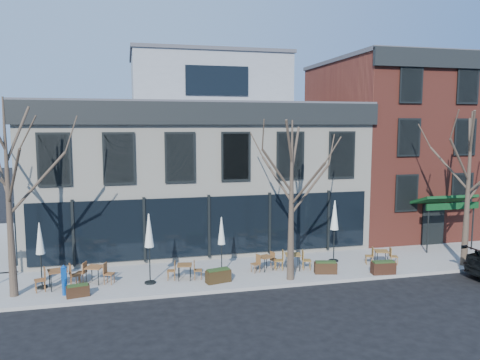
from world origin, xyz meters
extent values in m
plane|color=black|center=(0.00, 0.00, 0.00)|extent=(120.00, 120.00, 0.00)
cube|color=gray|center=(3.25, -2.15, 0.07)|extent=(33.50, 4.70, 0.15)
cube|color=silver|center=(0.00, 5.00, 4.00)|extent=(18.00, 10.00, 8.00)
cube|color=#47474C|center=(0.00, 5.00, 8.05)|extent=(18.30, 10.30, 0.30)
cube|color=black|center=(0.00, -0.12, 7.55)|extent=(18.30, 0.25, 1.10)
cube|color=black|center=(-9.12, 5.00, 7.55)|extent=(0.25, 10.30, 1.10)
cube|color=black|center=(0.00, -0.06, 1.90)|extent=(17.20, 0.12, 3.00)
cube|color=black|center=(-9.06, 4.00, 1.90)|extent=(0.12, 7.50, 3.00)
cube|color=gray|center=(1.00, 6.00, 9.60)|extent=(9.00, 6.50, 3.00)
cube|color=maroon|center=(13.00, 5.00, 5.50)|extent=(8.00, 10.00, 11.00)
cube|color=#47474C|center=(13.00, 5.00, 11.05)|extent=(8.20, 10.20, 0.25)
cube|color=black|center=(13.00, -0.12, 10.60)|extent=(8.20, 0.25, 1.00)
cube|color=#0B3415|center=(13.00, -0.85, 2.90)|extent=(3.20, 1.66, 0.67)
cube|color=black|center=(13.00, -0.05, 1.25)|extent=(1.40, 0.10, 2.50)
cone|color=#382B21|center=(-8.50, -3.20, 4.11)|extent=(0.34, 0.34, 7.92)
cylinder|color=#382B21|center=(-7.43, -3.01, 4.68)|extent=(2.23, 0.50, 2.48)
cylinder|color=#382B21|center=(-8.95, -2.23, 5.14)|extent=(1.03, 2.05, 2.14)
cylinder|color=#382B21|center=(-8.05, -4.16, 5.05)|extent=(1.03, 2.04, 2.28)
cone|color=#382B21|center=(3.00, -3.90, 3.67)|extent=(0.34, 0.34, 7.04)
cylinder|color=#382B21|center=(3.95, -3.73, 4.18)|extent=(2.00, 0.46, 2.21)
cylinder|color=#382B21|center=(2.60, -3.04, 4.59)|extent=(0.93, 1.84, 1.91)
cylinder|color=#382B21|center=(2.25, -4.17, 5.04)|extent=(1.61, 0.68, 1.97)
cylinder|color=#382B21|center=(3.40, -4.76, 4.51)|extent=(0.93, 1.83, 2.03)
cone|color=#382B21|center=(12.00, -3.90, 3.89)|extent=(0.34, 0.34, 7.48)
cylinder|color=#382B21|center=(11.57, -2.99, 4.86)|extent=(0.98, 1.94, 2.03)
cylinder|color=#382B21|center=(11.20, -4.19, 5.35)|extent=(1.71, 0.71, 2.09)
cylinder|color=#0B3F98|center=(-6.53, -3.59, 0.49)|extent=(0.19, 0.19, 0.67)
cube|color=#0B3F98|center=(-6.53, -3.59, 1.06)|extent=(0.22, 0.18, 0.48)
cone|color=#0B3F98|center=(-6.53, -3.59, 1.35)|extent=(0.25, 0.25, 0.12)
cube|color=brown|center=(-6.89, -2.74, 0.93)|extent=(0.91, 0.91, 0.04)
cylinder|color=black|center=(-7.10, -3.10, 0.53)|extent=(0.04, 0.04, 0.77)
cylinder|color=black|center=(-6.53, -2.95, 0.53)|extent=(0.04, 0.04, 0.77)
cylinder|color=black|center=(-7.25, -2.52, 0.53)|extent=(0.04, 0.04, 0.77)
cylinder|color=black|center=(-6.68, -2.37, 0.53)|extent=(0.04, 0.04, 0.77)
cube|color=brown|center=(-5.42, -2.38, 0.87)|extent=(0.89, 0.89, 0.04)
cylinder|color=black|center=(-5.78, -2.54, 0.50)|extent=(0.04, 0.04, 0.71)
cylinder|color=black|center=(-5.26, -2.74, 0.50)|extent=(0.04, 0.04, 0.71)
cylinder|color=black|center=(-5.58, -2.02, 0.50)|extent=(0.04, 0.04, 0.71)
cylinder|color=black|center=(-5.07, -2.22, 0.50)|extent=(0.04, 0.04, 0.71)
cube|color=brown|center=(-1.58, -2.81, 0.81)|extent=(0.74, 0.74, 0.04)
cylinder|color=black|center=(-1.87, -3.01, 0.48)|extent=(0.04, 0.04, 0.65)
cylinder|color=black|center=(-1.37, -3.10, 0.48)|extent=(0.04, 0.04, 0.65)
cylinder|color=black|center=(-1.79, -2.51, 0.48)|extent=(0.04, 0.04, 0.65)
cylinder|color=black|center=(-1.29, -2.60, 0.48)|extent=(0.04, 0.04, 0.65)
cube|color=brown|center=(2.29, -2.39, 0.80)|extent=(0.80, 0.80, 0.04)
cylinder|color=black|center=(2.15, -2.71, 0.47)|extent=(0.04, 0.04, 0.64)
cylinder|color=black|center=(2.62, -2.54, 0.47)|extent=(0.04, 0.04, 0.64)
cylinder|color=black|center=(1.97, -2.25, 0.47)|extent=(0.04, 0.04, 0.64)
cylinder|color=black|center=(2.44, -2.07, 0.47)|extent=(0.04, 0.04, 0.64)
cube|color=brown|center=(3.58, -2.62, 0.89)|extent=(0.85, 0.85, 0.04)
cylinder|color=black|center=(3.24, -2.83, 0.51)|extent=(0.04, 0.04, 0.73)
cylinder|color=black|center=(3.79, -2.96, 0.51)|extent=(0.04, 0.04, 0.73)
cylinder|color=black|center=(3.37, -2.28, 0.51)|extent=(0.04, 0.04, 0.73)
cylinder|color=black|center=(3.92, -2.41, 0.51)|extent=(0.04, 0.04, 0.73)
cube|color=brown|center=(8.12, -2.85, 0.82)|extent=(0.81, 0.81, 0.04)
cylinder|color=black|center=(7.79, -3.01, 0.48)|extent=(0.04, 0.04, 0.66)
cylinder|color=black|center=(8.28, -3.17, 0.48)|extent=(0.04, 0.04, 0.66)
cylinder|color=black|center=(7.95, -2.53, 0.48)|extent=(0.04, 0.04, 0.66)
cylinder|color=black|center=(8.44, -2.68, 0.48)|extent=(0.04, 0.04, 0.66)
cylinder|color=black|center=(-7.56, -2.49, 0.18)|extent=(0.45, 0.45, 0.06)
cylinder|color=black|center=(-7.56, -2.49, 1.27)|extent=(0.05, 0.05, 2.24)
cone|color=beige|center=(-7.56, -2.49, 2.29)|extent=(0.37, 0.37, 1.32)
cylinder|color=black|center=(-3.10, -2.97, 0.18)|extent=(0.49, 0.49, 0.07)
cylinder|color=black|center=(-3.10, -2.97, 1.38)|extent=(0.06, 0.06, 2.46)
cone|color=silver|center=(-3.10, -2.97, 2.49)|extent=(0.40, 0.40, 1.45)
cylinder|color=black|center=(0.17, -2.45, 0.18)|extent=(0.43, 0.43, 0.06)
cylinder|color=black|center=(0.17, -2.45, 1.22)|extent=(0.05, 0.05, 2.14)
cone|color=silver|center=(0.17, -2.45, 2.19)|extent=(0.35, 0.35, 1.26)
cylinder|color=black|center=(6.05, -1.82, 0.18)|extent=(0.50, 0.50, 0.07)
cylinder|color=black|center=(6.05, -1.82, 1.39)|extent=(0.06, 0.06, 2.48)
cone|color=silver|center=(6.05, -1.82, 2.52)|extent=(0.41, 0.41, 1.47)
cube|color=black|center=(-5.99, -3.90, 0.37)|extent=(0.94, 0.52, 0.44)
cube|color=#1E3314|center=(-5.99, -3.90, 0.61)|extent=(0.84, 0.43, 0.07)
cube|color=#2F220F|center=(-0.20, -3.54, 0.42)|extent=(1.15, 0.67, 0.54)
cube|color=#1E3314|center=(-0.20, -3.54, 0.71)|extent=(1.03, 0.56, 0.09)
cube|color=#301D10|center=(4.87, -3.50, 0.41)|extent=(1.09, 0.64, 0.51)
cube|color=#1E3314|center=(4.87, -3.50, 0.68)|extent=(0.97, 0.54, 0.08)
cube|color=black|center=(7.42, -4.20, 0.42)|extent=(1.12, 0.54, 0.54)
cube|color=#1E3314|center=(7.42, -4.20, 0.72)|extent=(1.01, 0.44, 0.09)
camera|label=1|loc=(-3.95, -22.96, 7.00)|focal=35.00mm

